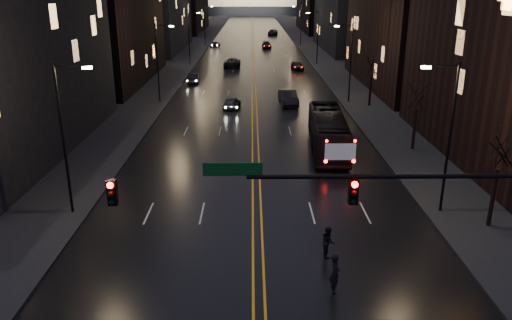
{
  "coord_description": "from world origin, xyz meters",
  "views": [
    {
      "loc": [
        -0.29,
        -17.17,
        12.83
      ],
      "look_at": [
        -0.05,
        10.93,
        3.06
      ],
      "focal_mm": 35.0,
      "sensor_mm": 36.0,
      "label": 1
    }
  ],
  "objects_px": {
    "pedestrian_a": "(335,273)",
    "pedestrian_b": "(328,241)",
    "traffic_signal": "(416,203)",
    "bus": "(328,131)",
    "oncoming_car_a": "(232,103)",
    "receding_car_a": "(288,98)",
    "oncoming_car_b": "(193,78)"
  },
  "relations": [
    {
      "from": "traffic_signal",
      "to": "pedestrian_b",
      "type": "distance_m",
      "value": 7.02
    },
    {
      "from": "traffic_signal",
      "to": "receding_car_a",
      "type": "distance_m",
      "value": 39.25
    },
    {
      "from": "traffic_signal",
      "to": "pedestrian_b",
      "type": "xyz_separation_m",
      "value": [
        -2.39,
        5.0,
        -4.3
      ]
    },
    {
      "from": "pedestrian_b",
      "to": "pedestrian_a",
      "type": "bearing_deg",
      "value": 172.94
    },
    {
      "from": "bus",
      "to": "receding_car_a",
      "type": "relative_size",
      "value": 2.22
    },
    {
      "from": "oncoming_car_a",
      "to": "pedestrian_b",
      "type": "height_order",
      "value": "pedestrian_b"
    },
    {
      "from": "bus",
      "to": "pedestrian_a",
      "type": "bearing_deg",
      "value": -93.59
    },
    {
      "from": "pedestrian_a",
      "to": "pedestrian_b",
      "type": "xyz_separation_m",
      "value": [
        0.17,
        3.17,
        -0.14
      ]
    },
    {
      "from": "oncoming_car_a",
      "to": "oncoming_car_b",
      "type": "xyz_separation_m",
      "value": [
        -6.0,
        15.77,
        0.04
      ]
    },
    {
      "from": "oncoming_car_b",
      "to": "receding_car_a",
      "type": "distance_m",
      "value": 18.54
    },
    {
      "from": "receding_car_a",
      "to": "traffic_signal",
      "type": "bearing_deg",
      "value": -91.58
    },
    {
      "from": "traffic_signal",
      "to": "pedestrian_a",
      "type": "bearing_deg",
      "value": 144.41
    },
    {
      "from": "traffic_signal",
      "to": "oncoming_car_b",
      "type": "bearing_deg",
      "value": 105.27
    },
    {
      "from": "receding_car_a",
      "to": "pedestrian_b",
      "type": "height_order",
      "value": "receding_car_a"
    },
    {
      "from": "oncoming_car_a",
      "to": "oncoming_car_b",
      "type": "distance_m",
      "value": 16.87
    },
    {
      "from": "pedestrian_b",
      "to": "bus",
      "type": "bearing_deg",
      "value": -12.02
    },
    {
      "from": "oncoming_car_a",
      "to": "pedestrian_b",
      "type": "relative_size",
      "value": 2.49
    },
    {
      "from": "bus",
      "to": "pedestrian_b",
      "type": "relative_size",
      "value": 7.12
    },
    {
      "from": "receding_car_a",
      "to": "pedestrian_a",
      "type": "relative_size",
      "value": 2.71
    },
    {
      "from": "oncoming_car_b",
      "to": "pedestrian_a",
      "type": "xyz_separation_m",
      "value": [
        11.84,
        -50.93,
        0.23
      ]
    },
    {
      "from": "traffic_signal",
      "to": "oncoming_car_a",
      "type": "distance_m",
      "value": 38.2
    },
    {
      "from": "receding_car_a",
      "to": "oncoming_car_b",
      "type": "bearing_deg",
      "value": 127.34
    },
    {
      "from": "oncoming_car_a",
      "to": "oncoming_car_b",
      "type": "relative_size",
      "value": 0.91
    },
    {
      "from": "pedestrian_a",
      "to": "oncoming_car_a",
      "type": "bearing_deg",
      "value": 7.78
    },
    {
      "from": "pedestrian_a",
      "to": "traffic_signal",
      "type": "bearing_deg",
      "value": -127.24
    },
    {
      "from": "receding_car_a",
      "to": "pedestrian_a",
      "type": "bearing_deg",
      "value": -95.39
    },
    {
      "from": "bus",
      "to": "receding_car_a",
      "type": "xyz_separation_m",
      "value": [
        -2.08,
        16.71,
        -0.74
      ]
    },
    {
      "from": "traffic_signal",
      "to": "bus",
      "type": "relative_size",
      "value": 1.52
    },
    {
      "from": "receding_car_a",
      "to": "oncoming_car_a",
      "type": "bearing_deg",
      "value": -167.4
    },
    {
      "from": "oncoming_car_a",
      "to": "pedestrian_a",
      "type": "bearing_deg",
      "value": 106.72
    },
    {
      "from": "traffic_signal",
      "to": "oncoming_car_a",
      "type": "relative_size",
      "value": 4.36
    },
    {
      "from": "traffic_signal",
      "to": "oncoming_car_b",
      "type": "xyz_separation_m",
      "value": [
        -14.41,
        52.77,
        -4.39
      ]
    }
  ]
}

